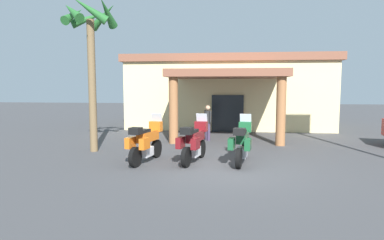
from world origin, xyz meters
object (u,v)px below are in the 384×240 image
motel_building (228,91)px  palm_tree_roadside (90,36)px  motorcycle_maroon (194,142)px  pedestrian (208,120)px  motorcycle_orange (146,142)px  motorcycle_green (242,143)px

motel_building → palm_tree_roadside: (-5.31, -9.34, 2.28)m
palm_tree_roadside → motorcycle_maroon: bearing=-19.6°
pedestrian → palm_tree_roadside: palm_tree_roadside is taller
motorcycle_orange → palm_tree_roadside: 4.93m
motel_building → motorcycle_orange: 11.47m
motorcycle_maroon → pedestrian: pedestrian is taller
motorcycle_orange → motorcycle_maroon: bearing=-70.4°
motorcycle_orange → palm_tree_roadside: palm_tree_roadside is taller
motorcycle_maroon → motorcycle_green: same height
motorcycle_green → palm_tree_roadside: bearing=85.4°
motel_building → motorcycle_green: 10.95m
motorcycle_orange → motorcycle_green: size_ratio=0.99×
motorcycle_maroon → motorcycle_green: (1.62, 0.02, 0.00)m
palm_tree_roadside → motorcycle_green: bearing=-14.2°
motorcycle_orange → pedestrian: 5.15m
motel_building → palm_tree_roadside: 10.99m
motel_building → motorcycle_green: size_ratio=5.76×
motel_building → pedestrian: bearing=-98.1°
motorcycle_maroon → motel_building: bearing=7.3°
motel_building → motorcycle_green: motel_building is taller
motorcycle_green → palm_tree_roadside: palm_tree_roadside is taller
motorcycle_maroon → pedestrian: (0.16, 4.64, 0.28)m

